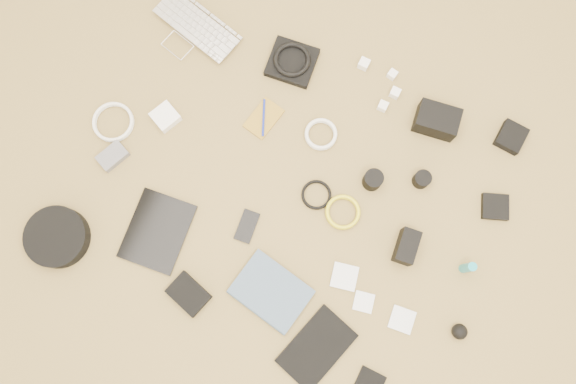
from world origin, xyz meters
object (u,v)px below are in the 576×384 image
at_px(headphone_case, 57,237).
at_px(paperback, 255,314).
at_px(tablet, 157,231).
at_px(phone, 247,226).
at_px(laptop, 189,35).
at_px(dslr_camera, 437,120).

xyz_separation_m(headphone_case, paperback, (0.68, 0.06, -0.02)).
bearing_deg(tablet, phone, 22.91).
distance_m(laptop, phone, 0.70).
distance_m(laptop, paperback, 0.98).
height_order(laptop, dslr_camera, dslr_camera).
relative_size(tablet, headphone_case, 1.21).
xyz_separation_m(laptop, paperback, (0.63, -0.75, -0.00)).
bearing_deg(dslr_camera, headphone_case, -145.12).
height_order(tablet, paperback, paperback).
xyz_separation_m(tablet, phone, (0.26, 0.14, -0.00)).
xyz_separation_m(tablet, paperback, (0.40, -0.10, 0.01)).
relative_size(laptop, paperback, 1.37).
relative_size(tablet, paperback, 1.06).
height_order(phone, paperback, paperback).
relative_size(headphone_case, paperback, 0.87).
height_order(dslr_camera, tablet, dslr_camera).
xyz_separation_m(dslr_camera, headphone_case, (-0.94, -0.89, -0.01)).
bearing_deg(laptop, headphone_case, -79.48).
relative_size(laptop, tablet, 1.30).
distance_m(dslr_camera, paperback, 0.87).
bearing_deg(headphone_case, paperback, 5.11).
bearing_deg(laptop, paperback, -36.04).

